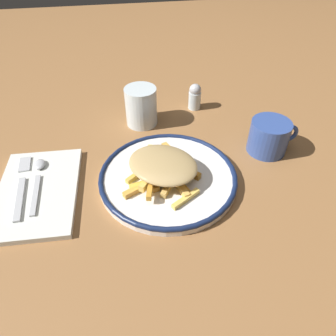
% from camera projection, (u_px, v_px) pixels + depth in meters
% --- Properties ---
extents(ground_plane, '(2.60, 2.60, 0.00)m').
position_uv_depth(ground_plane, '(168.00, 181.00, 0.63)').
color(ground_plane, '#94643A').
extents(plate, '(0.27, 0.27, 0.02)m').
position_uv_depth(plate, '(168.00, 177.00, 0.62)').
color(plate, white).
rests_on(plate, ground_plane).
extents(fries_heap, '(0.18, 0.18, 0.04)m').
position_uv_depth(fries_heap, '(163.00, 168.00, 0.60)').
color(fries_heap, gold).
rests_on(fries_heap, plate).
extents(napkin, '(0.16, 0.24, 0.01)m').
position_uv_depth(napkin, '(38.00, 192.00, 0.60)').
color(napkin, silver).
rests_on(napkin, ground_plane).
extents(fork, '(0.03, 0.18, 0.00)m').
position_uv_depth(fork, '(22.00, 186.00, 0.60)').
color(fork, silver).
rests_on(fork, napkin).
extents(spoon, '(0.02, 0.15, 0.01)m').
position_uv_depth(spoon, '(38.00, 176.00, 0.62)').
color(spoon, silver).
rests_on(spoon, napkin).
extents(water_glass, '(0.08, 0.08, 0.09)m').
position_uv_depth(water_glass, '(141.00, 106.00, 0.75)').
color(water_glass, silver).
rests_on(water_glass, ground_plane).
extents(coffee_mug, '(0.11, 0.09, 0.07)m').
position_uv_depth(coffee_mug, '(269.00, 137.00, 0.68)').
color(coffee_mug, '#35519D').
rests_on(coffee_mug, ground_plane).
extents(salt_shaker, '(0.03, 0.03, 0.07)m').
position_uv_depth(salt_shaker, '(195.00, 96.00, 0.81)').
color(salt_shaker, silver).
rests_on(salt_shaker, ground_plane).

